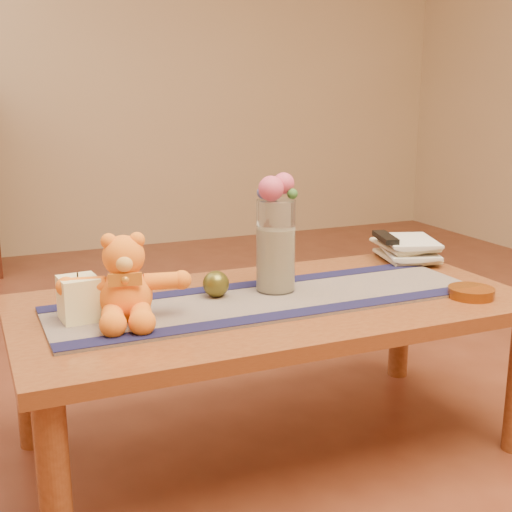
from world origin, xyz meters
name	(u,v)px	position (x,y,z in m)	size (l,w,h in m)	color
floor	(272,447)	(0.00, 0.00, 0.00)	(5.50, 5.50, 0.00)	#5B291A
wall_back	(83,32)	(0.00, 2.75, 1.35)	(5.50, 5.50, 0.00)	tan
coffee_table_top	(273,307)	(0.00, 0.00, 0.43)	(1.40, 0.70, 0.04)	brown
table_leg_fl	(54,485)	(-0.64, -0.29, 0.21)	(0.07, 0.07, 0.41)	brown
table_leg_bl	(27,380)	(-0.64, 0.29, 0.21)	(0.07, 0.07, 0.41)	brown
table_leg_br	(400,321)	(0.64, 0.29, 0.21)	(0.07, 0.07, 0.41)	brown
persian_runner	(270,300)	(-0.01, -0.01, 0.45)	(1.20, 0.35, 0.01)	#171843
runner_border_near	(293,313)	(-0.01, -0.15, 0.46)	(1.20, 0.06, 0.00)	#131238
runner_border_far	(249,284)	(-0.01, 0.14, 0.46)	(1.20, 0.06, 0.00)	#131238
teddy_bear	(125,278)	(-0.41, -0.01, 0.56)	(0.31, 0.25, 0.21)	orange
pillar_candle	(79,298)	(-0.52, 0.02, 0.51)	(0.09, 0.09, 0.11)	#FFF7BB
candle_wick	(78,275)	(-0.52, 0.02, 0.57)	(0.00, 0.00, 0.01)	black
glass_vase	(276,246)	(0.04, 0.06, 0.59)	(0.11, 0.11, 0.26)	silver
potpourri_fill	(276,259)	(0.04, 0.06, 0.55)	(0.09, 0.09, 0.18)	beige
rose_left	(271,189)	(0.02, 0.05, 0.75)	(0.07, 0.07, 0.07)	#C9476D
rose_right	(284,183)	(0.06, 0.06, 0.76)	(0.06, 0.06, 0.06)	#C9476D
blue_flower_back	(274,188)	(0.05, 0.09, 0.75)	(0.04, 0.04, 0.04)	#4B55A4
blue_flower_side	(263,193)	(0.01, 0.08, 0.74)	(0.04, 0.04, 0.04)	#4B55A4
leaf_sprig	(292,194)	(0.08, 0.04, 0.74)	(0.03, 0.03, 0.03)	#33662D
bronze_ball	(216,284)	(-0.14, 0.07, 0.49)	(0.07, 0.07, 0.07)	#524D1B
book_bottom	(384,258)	(0.53, 0.24, 0.46)	(0.17, 0.22, 0.02)	beige
book_lower	(386,253)	(0.53, 0.24, 0.48)	(0.16, 0.22, 0.02)	beige
book_upper	(382,247)	(0.52, 0.25, 0.50)	(0.17, 0.22, 0.02)	beige
book_top	(386,242)	(0.53, 0.24, 0.52)	(0.16, 0.22, 0.02)	beige
tv_remote	(385,237)	(0.52, 0.23, 0.54)	(0.04, 0.16, 0.02)	black
amber_dish	(471,292)	(0.52, -0.20, 0.46)	(0.13, 0.13, 0.03)	#BF5914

